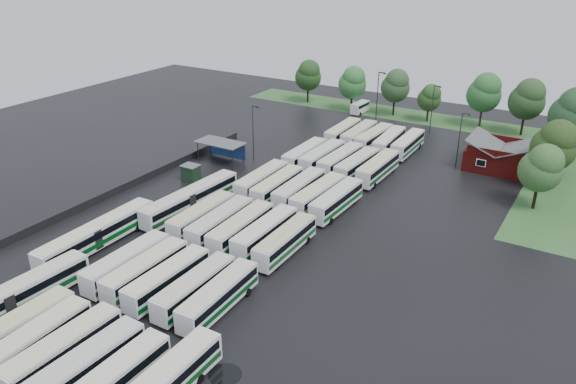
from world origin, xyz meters
The scene contains 61 objects.
ground centered at (0.00, 0.00, 0.00)m, with size 160.00×160.00×0.00m, color black.
brick_building centered at (24.00, 42.77, 1.87)m, with size 10.07×8.60×5.39m.
wash_shed centered at (-17.20, 22.02, 2.99)m, with size 8.20×4.20×3.58m.
utility_hut centered at (-16.20, 12.60, 1.32)m, with size 2.70×2.20×2.62m.
grass_strip_north centered at (2.00, 64.80, 0.01)m, with size 80.00×10.00×0.01m, color #2F5C29.
grass_strip_east centered at (34.00, 42.80, 0.01)m, with size 10.00×50.00×0.01m, color #2F5C29.
west_fence centered at (-22.20, 8.00, 0.60)m, with size 0.10×50.00×1.20m, color #2D2D30.
bus_r0c0 centered at (-4.28, -25.94, 1.71)m, with size 2.57×11.19×3.10m.
bus_r0c1 centered at (-1.40, -26.25, 1.71)m, with size 2.72×11.21×3.10m.
bus_r0c2 centered at (1.81, -25.83, 1.76)m, with size 2.66×11.52×3.19m.
bus_r0c3 centered at (5.17, -26.32, 1.76)m, with size 2.90×11.61×3.21m.
bus_r0c4 centered at (8.39, -26.11, 1.70)m, with size 2.48×11.12×3.09m.
bus_r1c0 centered at (-4.24, -12.40, 1.76)m, with size 2.49×11.49×3.20m.
bus_r1c1 centered at (-1.37, -12.42, 1.73)m, with size 2.47×11.33×3.15m.
bus_r1c2 centered at (1.83, -12.46, 1.71)m, with size 2.53×11.23×3.12m.
bus_r1c3 centered at (5.33, -12.18, 1.70)m, with size 2.40×11.11×3.09m.
bus_r1c4 centered at (8.43, -12.13, 1.72)m, with size 2.77×11.29×3.12m.
bus_r2c0 centered at (-4.54, 1.08, 1.75)m, with size 2.54×11.42×3.17m.
bus_r2c1 centered at (-1.36, 0.86, 1.77)m, with size 2.73×11.65×3.23m.
bus_r2c2 centered at (1.85, 0.90, 1.79)m, with size 2.81×11.76×3.25m.
bus_r2c3 centered at (5.04, 1.54, 1.77)m, with size 2.48×11.56×3.22m.
bus_r2c4 centered at (8.27, 1.03, 1.72)m, with size 2.53×11.28×3.13m.
bus_r3c0 centered at (-4.49, 15.00, 1.76)m, with size 2.68×11.55×3.20m.
bus_r3c1 centered at (-1.37, 14.52, 1.74)m, with size 2.64×11.39×3.16m.
bus_r3c2 centered at (2.01, 15.07, 1.77)m, with size 2.57×11.59×3.22m.
bus_r3c3 centered at (5.32, 14.70, 1.78)m, with size 2.97×11.73×3.24m.
bus_r3c4 centered at (8.33, 14.51, 1.76)m, with size 2.75×11.56×3.20m.
bus_r4c0 centered at (-4.48, 28.10, 1.74)m, with size 2.46×11.35×3.16m.
bus_r4c1 centered at (-1.39, 28.51, 1.78)m, with size 2.67×11.66×3.23m.
bus_r4c2 centered at (1.90, 28.68, 1.78)m, with size 2.80×11.70×3.24m.
bus_r4c3 centered at (5.08, 28.24, 1.74)m, with size 2.93×11.47×3.17m.
bus_r4c4 centered at (8.54, 28.59, 1.79)m, with size 2.63×11.73×3.26m.
bus_r5c0 centered at (-4.35, 42.34, 1.73)m, with size 2.64×11.34×3.14m.
bus_r5c1 centered at (-1.04, 42.33, 1.75)m, with size 2.59×11.49×3.19m.
bus_r5c2 centered at (1.99, 42.13, 1.74)m, with size 2.93×11.47×3.17m.
bus_r5c3 centered at (5.17, 41.66, 1.75)m, with size 3.00×11.53×3.18m.
bus_r5c4 centered at (8.46, 42.19, 1.71)m, with size 2.50×11.22×3.12m.
artic_bus_west_a centered at (-9.03, -23.33, 1.74)m, with size 3.17×17.02×3.14m.
artic_bus_west_b centered at (-9.25, 4.42, 1.78)m, with size 3.32×17.35×3.20m.
artic_bus_west_c centered at (-12.23, -9.56, 1.78)m, with size 2.70×17.30×3.20m.
minibus centered at (-9.43, 61.18, 1.31)m, with size 2.31×5.50×2.35m.
tree_north_0 centered at (-23.29, 62.72, 6.44)m, with size 6.04×6.04×10.01m.
tree_north_1 centered at (-11.44, 61.25, 6.50)m, with size 6.11×6.11×10.11m.
tree_north_2 centered at (-2.37, 63.27, 6.51)m, with size 6.11×6.11×10.12m.
tree_north_3 centered at (5.40, 62.60, 5.14)m, with size 4.82×4.82×7.99m.
tree_north_4 centered at (15.74, 64.43, 7.19)m, with size 6.75×6.75×11.17m.
tree_north_5 centered at (23.98, 63.25, 7.22)m, with size 6.78×6.78×11.22m.
tree_east_0 centered at (31.83, 29.77, 6.28)m, with size 5.90×5.90×9.77m.
tree_east_1 centered at (32.18, 38.19, 7.10)m, with size 6.67×6.67×11.04m.
tree_east_2 centered at (32.83, 45.55, 5.34)m, with size 5.01×5.01×8.30m.
tree_east_3 centered at (32.69, 54.20, 8.06)m, with size 7.57×7.57×12.53m.
tree_east_4 centered at (32.22, 59.58, 5.30)m, with size 4.98×4.98×8.25m.
lamp_post_ne centered at (17.91, 39.97, 5.45)m, with size 1.45×0.28×9.39m.
lamp_post_nw centered at (-12.69, 25.08, 5.65)m, with size 1.50×0.29×9.73m.
lamp_post_back_w centered at (-3.29, 55.98, 6.18)m, with size 1.64×0.32×10.64m.
lamp_post_back_e centered at (8.33, 55.47, 5.50)m, with size 1.46×0.28×9.47m.
puddle_0 centered at (-3.55, -21.52, 0.00)m, with size 5.72×5.72×0.01m, color black.
puddle_1 centered at (10.99, -20.12, 0.00)m, with size 3.92×3.92×0.01m, color black.
puddle_2 centered at (-9.93, 4.72, 0.00)m, with size 4.92×4.92×0.01m, color black.
puddle_3 centered at (5.14, 0.53, 0.00)m, with size 3.37×3.37×0.01m, color black.
puddle_4 centered at (14.60, -19.37, 0.00)m, with size 2.99×2.99×0.01m, color black.
Camera 1 is at (39.03, -49.05, 34.63)m, focal length 35.00 mm.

